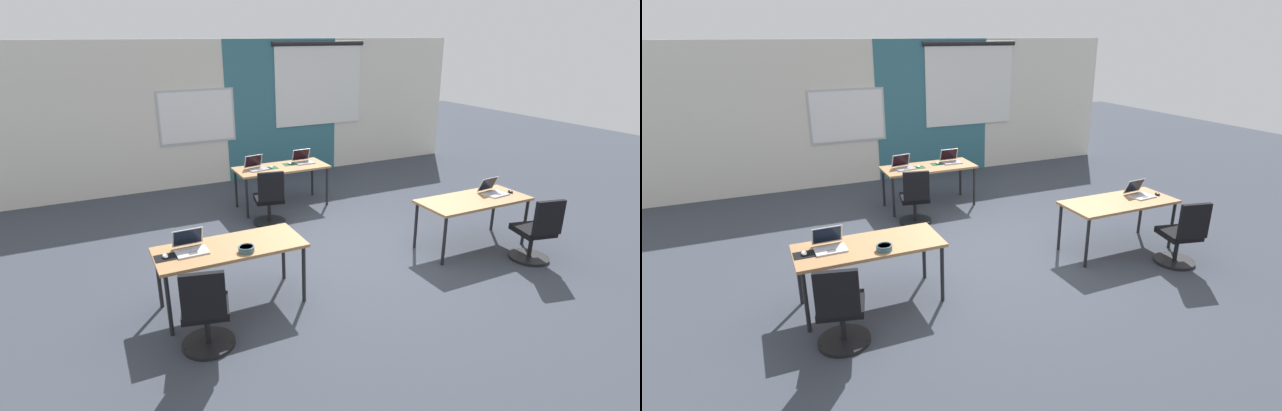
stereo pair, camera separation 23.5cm
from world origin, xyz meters
TOP-DOWN VIEW (x-y plane):
  - ground_plane at (0.00, 0.00)m, footprint 24.00×24.00m
  - back_wall_assembly at (0.03, 4.20)m, footprint 10.00×0.27m
  - desk_near_left at (-1.75, -0.60)m, footprint 1.60×0.70m
  - desk_near_right at (1.75, -0.60)m, footprint 1.60×0.70m
  - desk_far_center at (0.00, 2.20)m, footprint 1.60×0.70m
  - laptop_far_left at (-0.44, 2.24)m, footprint 0.38×0.35m
  - mousepad_far_left at (-0.19, 2.19)m, footprint 0.22×0.19m
  - mouse_far_left at (-0.19, 2.19)m, footprint 0.07×0.11m
  - chair_far_left at (-0.51, 1.46)m, footprint 0.52×0.57m
  - laptop_near_right_end at (2.16, -0.55)m, footprint 0.36×0.35m
  - mouse_near_right_end at (2.42, -0.63)m, footprint 0.08×0.11m
  - chair_near_right_end at (2.17, -1.36)m, footprint 0.53×0.58m
  - laptop_far_right at (0.46, 2.28)m, footprint 0.33×0.31m
  - mousepad_far_right at (0.19, 2.27)m, footprint 0.22×0.19m
  - mouse_far_right at (0.19, 2.27)m, footprint 0.07×0.11m
  - laptop_near_left_end at (-2.16, -0.53)m, footprint 0.34×0.32m
  - mousepad_near_left_end at (-2.43, -0.58)m, footprint 0.22×0.19m
  - mouse_near_left_end at (-2.43, -0.58)m, footprint 0.07×0.10m
  - chair_near_left_end at (-2.22, -1.30)m, footprint 0.53×0.59m
  - snack_bowl at (-1.64, -0.82)m, footprint 0.18×0.18m

SIDE VIEW (x-z plane):
  - ground_plane at x=0.00m, z-range 0.00..0.00m
  - chair_far_left at x=-0.51m, z-range -0.08..0.84m
  - chair_near_right_end at x=2.17m, z-range -0.08..0.84m
  - chair_near_left_end at x=-2.22m, z-range -0.08..0.84m
  - desk_near_left at x=-1.75m, z-range 0.30..1.02m
  - desk_near_right at x=1.75m, z-range 0.30..1.02m
  - desk_far_center at x=0.00m, z-range 0.30..1.02m
  - mousepad_far_left at x=-0.19m, z-range 0.72..0.72m
  - mousepad_far_right at x=0.19m, z-range 0.72..0.72m
  - mousepad_near_left_end at x=-2.43m, z-range 0.72..0.72m
  - mouse_near_right_end at x=2.42m, z-range 0.72..0.75m
  - mouse_far_left at x=-0.19m, z-range 0.72..0.76m
  - mouse_far_right at x=0.19m, z-range 0.72..0.76m
  - mouse_near_left_end at x=-2.43m, z-range 0.72..0.76m
  - snack_bowl at x=-1.64m, z-range 0.72..0.79m
  - laptop_near_right_end at x=2.16m, z-range 0.66..0.88m
  - laptop_near_left_end at x=-2.16m, z-range 0.66..0.88m
  - laptop_far_right at x=0.46m, z-range 0.66..0.88m
  - laptop_far_left at x=-0.44m, z-range 0.65..0.88m
  - back_wall_assembly at x=0.03m, z-range 0.01..2.81m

